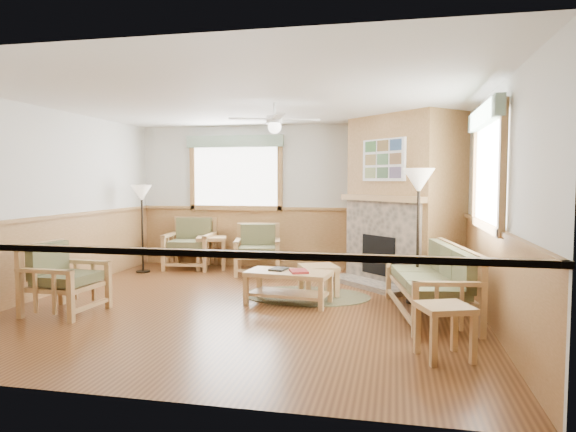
% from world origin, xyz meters
% --- Properties ---
extents(floor, '(6.00, 6.00, 0.01)m').
position_xyz_m(floor, '(0.00, 0.00, -0.01)').
color(floor, '#5B3419').
rests_on(floor, ground).
extents(ceiling, '(6.00, 6.00, 0.01)m').
position_xyz_m(ceiling, '(0.00, 0.00, 2.70)').
color(ceiling, white).
rests_on(ceiling, floor).
extents(wall_back, '(6.00, 0.02, 2.70)m').
position_xyz_m(wall_back, '(0.00, 3.00, 1.35)').
color(wall_back, silver).
rests_on(wall_back, floor).
extents(wall_front, '(6.00, 0.02, 2.70)m').
position_xyz_m(wall_front, '(0.00, -3.00, 1.35)').
color(wall_front, silver).
rests_on(wall_front, floor).
extents(wall_left, '(0.02, 6.00, 2.70)m').
position_xyz_m(wall_left, '(-3.00, 0.00, 1.35)').
color(wall_left, silver).
rests_on(wall_left, floor).
extents(wall_right, '(0.02, 6.00, 2.70)m').
position_xyz_m(wall_right, '(3.00, 0.00, 1.35)').
color(wall_right, silver).
rests_on(wall_right, floor).
extents(wainscot, '(6.00, 6.00, 1.10)m').
position_xyz_m(wainscot, '(0.00, 0.00, 0.55)').
color(wainscot, '#9D7240').
rests_on(wainscot, floor).
extents(fireplace, '(3.11, 3.11, 2.70)m').
position_xyz_m(fireplace, '(2.05, 2.05, 1.35)').
color(fireplace, '#9D7240').
rests_on(fireplace, floor).
extents(window_back, '(1.90, 0.16, 1.50)m').
position_xyz_m(window_back, '(-1.10, 2.96, 2.53)').
color(window_back, white).
rests_on(window_back, wall_back).
extents(window_right, '(0.16, 1.90, 1.50)m').
position_xyz_m(window_right, '(2.96, -0.20, 2.53)').
color(window_right, white).
rests_on(window_right, wall_right).
extents(ceiling_fan, '(1.59, 1.59, 0.36)m').
position_xyz_m(ceiling_fan, '(0.30, 0.30, 2.66)').
color(ceiling_fan, white).
rests_on(ceiling_fan, ceiling).
extents(sofa, '(1.98, 1.07, 0.87)m').
position_xyz_m(sofa, '(2.32, -0.05, 0.43)').
color(sofa, tan).
rests_on(sofa, floor).
extents(armchair_back_left, '(0.93, 0.93, 0.95)m').
position_xyz_m(armchair_back_left, '(-1.88, 2.55, 0.47)').
color(armchair_back_left, tan).
rests_on(armchair_back_left, floor).
extents(armchair_back_right, '(0.93, 0.93, 0.88)m').
position_xyz_m(armchair_back_right, '(-0.48, 2.27, 0.44)').
color(armchair_back_right, tan).
rests_on(armchair_back_right, floor).
extents(armchair_left, '(0.84, 0.84, 0.89)m').
position_xyz_m(armchair_left, '(-2.12, -0.85, 0.44)').
color(armchair_left, tan).
rests_on(armchair_left, floor).
extents(coffee_table, '(1.17, 0.69, 0.45)m').
position_xyz_m(coffee_table, '(0.52, 0.17, 0.22)').
color(coffee_table, tan).
rests_on(coffee_table, floor).
extents(end_table_chairs, '(0.67, 0.66, 0.61)m').
position_xyz_m(end_table_chairs, '(-1.45, 2.55, 0.30)').
color(end_table_chairs, tan).
rests_on(end_table_chairs, floor).
extents(end_table_sofa, '(0.58, 0.57, 0.51)m').
position_xyz_m(end_table_sofa, '(2.37, -1.60, 0.25)').
color(end_table_sofa, tan).
rests_on(end_table_sofa, floor).
extents(footstool, '(0.67, 0.67, 0.44)m').
position_xyz_m(footstool, '(0.84, 0.76, 0.22)').
color(footstool, tan).
rests_on(footstool, floor).
extents(braided_rug, '(2.23, 2.23, 0.01)m').
position_xyz_m(braided_rug, '(0.66, 0.68, 0.01)').
color(braided_rug, brown).
rests_on(braided_rug, floor).
extents(floor_lamp_left, '(0.40, 0.40, 1.59)m').
position_xyz_m(floor_lamp_left, '(-2.55, 1.97, 0.79)').
color(floor_lamp_left, black).
rests_on(floor_lamp_left, floor).
extents(floor_lamp_right, '(0.48, 0.48, 1.83)m').
position_xyz_m(floor_lamp_right, '(2.21, 0.60, 0.92)').
color(floor_lamp_right, black).
rests_on(floor_lamp_right, floor).
extents(book_red, '(0.31, 0.36, 0.03)m').
position_xyz_m(book_red, '(0.67, 0.12, 0.48)').
color(book_red, maroon).
rests_on(book_red, coffee_table).
extents(book_dark, '(0.25, 0.30, 0.03)m').
position_xyz_m(book_dark, '(0.37, 0.24, 0.47)').
color(book_dark, black).
rests_on(book_dark, coffee_table).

